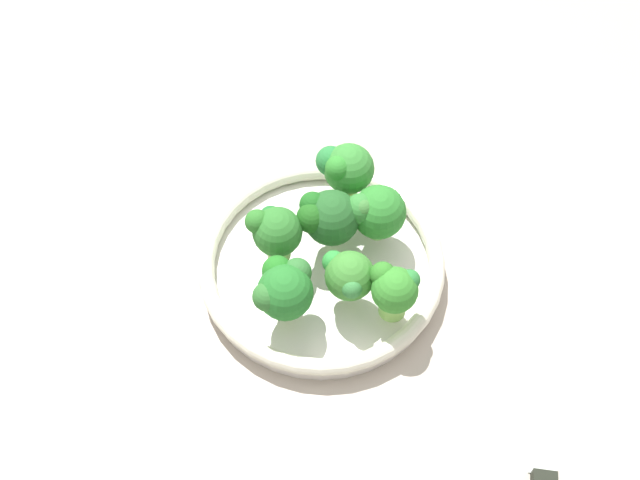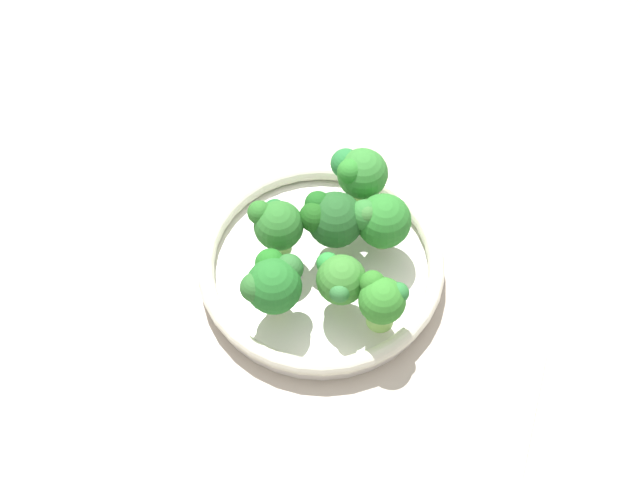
% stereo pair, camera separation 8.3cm
% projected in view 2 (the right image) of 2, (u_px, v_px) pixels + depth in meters
% --- Properties ---
extents(ground_plane, '(1.30, 1.30, 0.03)m').
position_uv_depth(ground_plane, '(304.00, 290.00, 0.89)').
color(ground_plane, '#B1A697').
extents(bowl, '(0.26, 0.26, 0.03)m').
position_uv_depth(bowl, '(320.00, 264.00, 0.87)').
color(bowl, silver).
rests_on(bowl, ground_plane).
extents(broccoli_floret_0, '(0.05, 0.05, 0.06)m').
position_uv_depth(broccoli_floret_0, '(382.00, 300.00, 0.79)').
color(broccoli_floret_0, '#84C155').
rests_on(broccoli_floret_0, bowl).
extents(broccoli_floret_1, '(0.06, 0.07, 0.06)m').
position_uv_depth(broccoli_floret_1, '(273.00, 283.00, 0.80)').
color(broccoli_floret_1, '#91D15B').
rests_on(broccoli_floret_1, bowl).
extents(broccoli_floret_2, '(0.06, 0.05, 0.06)m').
position_uv_depth(broccoli_floret_2, '(340.00, 280.00, 0.80)').
color(broccoli_floret_2, '#97CF65').
rests_on(broccoli_floret_2, bowl).
extents(broccoli_floret_3, '(0.06, 0.06, 0.07)m').
position_uv_depth(broccoli_floret_3, '(359.00, 173.00, 0.86)').
color(broccoli_floret_3, '#87C254').
rests_on(broccoli_floret_3, bowl).
extents(broccoli_floret_4, '(0.05, 0.05, 0.07)m').
position_uv_depth(broccoli_floret_4, '(277.00, 225.00, 0.83)').
color(broccoli_floret_4, '#87BE5B').
rests_on(broccoli_floret_4, bowl).
extents(broccoli_floret_5, '(0.06, 0.06, 0.06)m').
position_uv_depth(broccoli_floret_5, '(380.00, 220.00, 0.84)').
color(broccoli_floret_5, '#7AB25A').
rests_on(broccoli_floret_5, bowl).
extents(broccoli_floret_6, '(0.06, 0.06, 0.07)m').
position_uv_depth(broccoli_floret_6, '(331.00, 218.00, 0.84)').
color(broccoli_floret_6, '#7ABF4E').
rests_on(broccoli_floret_6, bowl).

